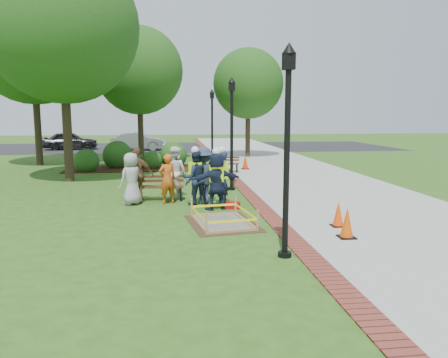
{
  "coord_description": "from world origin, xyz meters",
  "views": [
    {
      "loc": [
        -1.02,
        -11.41,
        2.91
      ],
      "look_at": [
        0.5,
        1.2,
        1.0
      ],
      "focal_mm": 35.0,
      "sensor_mm": 36.0,
      "label": 1
    }
  ],
  "objects": [
    {
      "name": "casual_person_a",
      "position": [
        -2.31,
        2.64,
        0.84
      ],
      "size": [
        0.63,
        0.61,
        1.68
      ],
      "color": "#9F9F9F",
      "rests_on": "ground"
    },
    {
      "name": "lamp_mid",
      "position": [
        1.25,
        5.0,
        2.48
      ],
      "size": [
        0.28,
        0.28,
        4.26
      ],
      "color": "black",
      "rests_on": "ground"
    },
    {
      "name": "brick_edging",
      "position": [
        1.75,
        10.0,
        0.01
      ],
      "size": [
        0.5,
        60.0,
        0.03
      ],
      "primitive_type": "cube",
      "color": "maroon",
      "rests_on": "ground"
    },
    {
      "name": "tree_far",
      "position": [
        -8.47,
        14.31,
        6.72
      ],
      "size": [
        6.67,
        6.67,
        10.07
      ],
      "color": "#3D2D1E",
      "rests_on": "ground"
    },
    {
      "name": "cone_back",
      "position": [
        3.23,
        -0.85,
        0.33
      ],
      "size": [
        0.35,
        0.35,
        0.68
      ],
      "color": "black",
      "rests_on": "ground"
    },
    {
      "name": "cone_front",
      "position": [
        3.03,
        -1.89,
        0.36
      ],
      "size": [
        0.38,
        0.38,
        0.76
      ],
      "color": "black",
      "rests_on": "ground"
    },
    {
      "name": "shrub_c",
      "position": [
        -2.04,
        12.0,
        0.0
      ],
      "size": [
        1.03,
        1.03,
        1.03
      ],
      "primitive_type": "sphere",
      "color": "#164513",
      "rests_on": "ground"
    },
    {
      "name": "shrub_d",
      "position": [
        -0.93,
        12.59,
        0.0
      ],
      "size": [
        1.47,
        1.47,
        1.47
      ],
      "primitive_type": "sphere",
      "color": "#164513",
      "rests_on": "ground"
    },
    {
      "name": "casual_person_d",
      "position": [
        -2.14,
        2.99,
        0.91
      ],
      "size": [
        0.66,
        0.51,
        1.82
      ],
      "color": "brown",
      "rests_on": "ground"
    },
    {
      "name": "hivis_worker_b",
      "position": [
        0.54,
        2.25,
        0.94
      ],
      "size": [
        0.62,
        0.66,
        1.89
      ],
      "color": "#161A39",
      "rests_on": "ground"
    },
    {
      "name": "sidewalk",
      "position": [
        5.0,
        10.0,
        0.01
      ],
      "size": [
        6.0,
        60.0,
        0.02
      ],
      "primitive_type": "cube",
      "color": "#9E9E99",
      "rests_on": "ground"
    },
    {
      "name": "lamp_far",
      "position": [
        1.25,
        13.0,
        2.48
      ],
      "size": [
        0.28,
        0.28,
        4.26
      ],
      "color": "black",
      "rests_on": "ground"
    },
    {
      "name": "lamp_near",
      "position": [
        1.25,
        -3.0,
        2.48
      ],
      "size": [
        0.28,
        0.28,
        4.26
      ],
      "color": "black",
      "rests_on": "ground"
    },
    {
      "name": "shrub_a",
      "position": [
        -5.3,
        11.15,
        0.0
      ],
      "size": [
        1.25,
        1.25,
        1.25
      ],
      "primitive_type": "sphere",
      "color": "#164513",
      "rests_on": "ground"
    },
    {
      "name": "tree_back",
      "position": [
        -2.91,
        16.28,
        5.49
      ],
      "size": [
        5.33,
        5.33,
        8.17
      ],
      "color": "#3D2D1E",
      "rests_on": "ground"
    },
    {
      "name": "bench_near",
      "position": [
        -1.4,
        3.24,
        0.27
      ],
      "size": [
        1.55,
        0.55,
        0.83
      ],
      "color": "#4D291A",
      "rests_on": "ground"
    },
    {
      "name": "hivis_worker_c",
      "position": [
        -0.28,
        2.4,
        0.93
      ],
      "size": [
        0.62,
        0.46,
        1.88
      ],
      "color": "#192042",
      "rests_on": "ground"
    },
    {
      "name": "wet_concrete_pad",
      "position": [
        0.29,
        -0.15,
        0.23
      ],
      "size": [
        2.02,
        2.52,
        0.55
      ],
      "color": "#47331E",
      "rests_on": "ground"
    },
    {
      "name": "casual_person_c",
      "position": [
        -0.91,
        3.72,
        0.89
      ],
      "size": [
        0.67,
        0.64,
        1.78
      ],
      "color": "white",
      "rests_on": "ground"
    },
    {
      "name": "tree_left",
      "position": [
        -5.44,
        8.02,
        6.47
      ],
      "size": [
        6.35,
        6.35,
        9.65
      ],
      "color": "#3D2D1E",
      "rests_on": "ground"
    },
    {
      "name": "parked_car_a",
      "position": [
        -9.19,
        25.36,
        0.0
      ],
      "size": [
        2.7,
        5.08,
        1.58
      ],
      "primitive_type": "imported",
      "rotation": [
        0.0,
        0.0,
        1.7
      ],
      "color": "black",
      "rests_on": "ground"
    },
    {
      "name": "casual_person_e",
      "position": [
        -0.0,
        2.57,
        0.92
      ],
      "size": [
        0.6,
        0.4,
        1.84
      ],
      "color": "#2E3951",
      "rests_on": "ground"
    },
    {
      "name": "parking_lot",
      "position": [
        0.0,
        27.0,
        0.0
      ],
      "size": [
        36.0,
        12.0,
        0.01
      ],
      "primitive_type": "cube",
      "color": "black",
      "rests_on": "ground"
    },
    {
      "name": "mulch_bed",
      "position": [
        -3.0,
        12.0,
        0.02
      ],
      "size": [
        7.0,
        3.0,
        0.05
      ],
      "primitive_type": "cube",
      "color": "#381E0F",
      "rests_on": "ground"
    },
    {
      "name": "ground",
      "position": [
        0.0,
        0.0,
        0.0
      ],
      "size": [
        100.0,
        100.0,
        0.0
      ],
      "primitive_type": "plane",
      "color": "#285116",
      "rests_on": "ground"
    },
    {
      "name": "shrub_e",
      "position": [
        -2.98,
        12.79,
        0.0
      ],
      "size": [
        0.88,
        0.88,
        0.88
      ],
      "primitive_type": "sphere",
      "color": "#164513",
      "rests_on": "ground"
    },
    {
      "name": "cone_far",
      "position": [
        2.82,
        11.07,
        0.38
      ],
      "size": [
        0.39,
        0.39,
        0.78
      ],
      "color": "black",
      "rests_on": "ground"
    },
    {
      "name": "hivis_worker_a",
      "position": [
        0.31,
        1.62,
        0.94
      ],
      "size": [
        0.63,
        0.49,
        1.9
      ],
      "color": "#161D3A",
      "rests_on": "ground"
    },
    {
      "name": "bench_far",
      "position": [
        1.57,
        10.02,
        0.25
      ],
      "size": [
        1.53,
        0.78,
        0.79
      ],
      "color": "brown",
      "rests_on": "ground"
    },
    {
      "name": "toolbox",
      "position": [
        0.83,
        1.64,
        0.11
      ],
      "size": [
        0.49,
        0.34,
        0.22
      ],
      "primitive_type": "cube",
      "rotation": [
        0.0,
        0.0,
        -0.23
      ],
      "color": "#A30C12",
      "rests_on": "ground"
    },
    {
      "name": "shrub_b",
      "position": [
        -3.92,
        12.51,
        0.0
      ],
      "size": [
        1.59,
        1.59,
        1.59
      ],
      "primitive_type": "sphere",
      "color": "#164513",
      "rests_on": "ground"
    },
    {
      "name": "casual_person_b",
      "position": [
        -1.17,
        2.7,
        0.81
      ],
      "size": [
        0.61,
        0.51,
        1.61
      ],
      "color": "#CB5717",
      "rests_on": "ground"
    },
    {
      "name": "tree_right",
      "position": [
        4.11,
        17.76,
        4.87
      ],
      "size": [
        4.66,
        4.66,
        7.21
      ],
      "color": "#3D2D1E",
      "rests_on": "ground"
    },
    {
      "name": "parked_car_b",
      "position": [
        -3.63,
        24.12,
        0.0
      ],
      "size": [
        2.57,
        4.95,
        1.55
      ],
      "primitive_type": "imported",
      "rotation": [
        0.0,
        0.0,
        1.46
      ],
      "color": "gray",
      "rests_on": "ground"
    }
  ]
}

